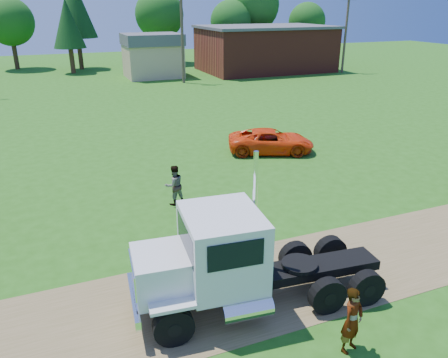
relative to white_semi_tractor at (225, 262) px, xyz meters
name	(u,v)px	position (x,y,z in m)	size (l,w,h in m)	color
ground	(328,268)	(3.74, 0.53, -1.45)	(140.00, 140.00, 0.00)	#245A13
dirt_track	(328,268)	(3.74, 0.53, -1.45)	(120.00, 4.20, 0.01)	brown
white_semi_tractor	(225,262)	(0.00, 0.00, 0.00)	(7.16, 2.93, 4.25)	black
orange_pickup	(271,141)	(7.43, 11.52, -0.80)	(2.17, 4.72, 1.31)	#EA3A0B
spectator_a	(352,320)	(2.17, -2.59, -0.59)	(0.63, 0.41, 1.72)	#999999
spectator_b	(174,185)	(0.56, 6.95, -0.60)	(0.83, 0.64, 1.70)	#999999
brick_building	(265,48)	(21.74, 40.53, 1.21)	(15.40, 10.40, 5.30)	maroon
tan_shed	(153,55)	(7.74, 40.53, 0.97)	(6.20, 5.40, 4.70)	tan
utility_poles	(182,36)	(9.74, 35.53, 3.26)	(42.20, 0.28, 9.00)	#4D3A2C
tree_row	(119,14)	(6.02, 50.37, 5.02)	(58.32, 12.48, 11.45)	#331E15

